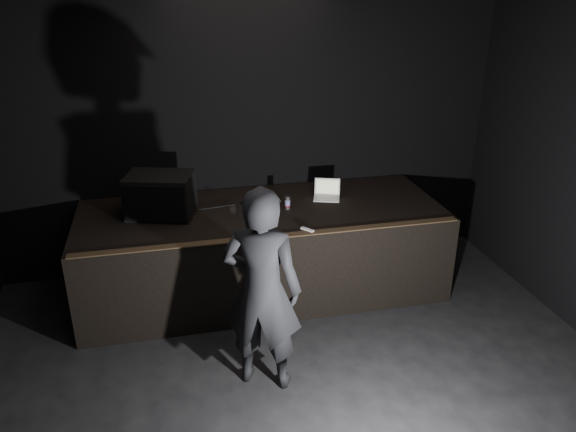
# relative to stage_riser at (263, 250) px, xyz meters

# --- Properties ---
(room_walls) EXTENTS (6.10, 7.10, 3.52)m
(room_walls) POSITION_rel_stage_riser_xyz_m (0.00, -2.73, 1.52)
(room_walls) COLOR black
(room_walls) RESTS_ON ground
(stage_riser) EXTENTS (4.00, 1.50, 1.00)m
(stage_riser) POSITION_rel_stage_riser_xyz_m (0.00, 0.00, 0.00)
(stage_riser) COLOR black
(stage_riser) RESTS_ON ground
(riser_lip) EXTENTS (3.92, 0.10, 0.01)m
(riser_lip) POSITION_rel_stage_riser_xyz_m (0.00, -0.71, 0.51)
(riser_lip) COLOR brown
(riser_lip) RESTS_ON stage_riser
(stage_monitor) EXTENTS (0.79, 0.66, 0.46)m
(stage_monitor) POSITION_rel_stage_riser_xyz_m (-1.07, 0.09, 0.73)
(stage_monitor) COLOR black
(stage_monitor) RESTS_ON stage_riser
(cable) EXTENTS (0.84, 0.13, 0.02)m
(cable) POSITION_rel_stage_riser_xyz_m (-0.68, 0.13, 0.51)
(cable) COLOR black
(cable) RESTS_ON stage_riser
(laptop) EXTENTS (0.36, 0.34, 0.20)m
(laptop) POSITION_rel_stage_riser_xyz_m (0.81, 0.20, 0.55)
(laptop) COLOR silver
(laptop) RESTS_ON stage_riser
(beer_can) EXTENTS (0.06, 0.06, 0.14)m
(beer_can) POSITION_rel_stage_riser_xyz_m (0.28, -0.04, 0.57)
(beer_can) COLOR silver
(beer_can) RESTS_ON stage_riser
(plastic_cup) EXTENTS (0.07, 0.07, 0.09)m
(plastic_cup) POSITION_rel_stage_riser_xyz_m (-0.32, -0.04, 0.54)
(plastic_cup) COLOR white
(plastic_cup) RESTS_ON stage_riser
(wii_remote) EXTENTS (0.12, 0.14, 0.03)m
(wii_remote) POSITION_rel_stage_riser_xyz_m (0.35, -0.65, 0.51)
(wii_remote) COLOR silver
(wii_remote) RESTS_ON stage_riser
(person) EXTENTS (0.81, 0.69, 1.87)m
(person) POSITION_rel_stage_riser_xyz_m (-0.29, -1.59, 0.44)
(person) COLOR black
(person) RESTS_ON ground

